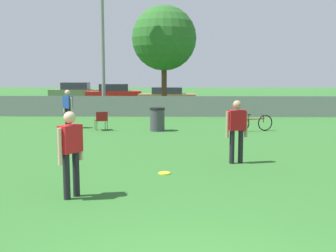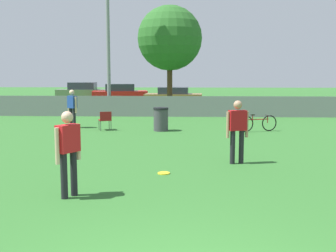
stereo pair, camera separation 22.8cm
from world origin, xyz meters
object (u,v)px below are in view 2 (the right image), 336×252
Objects in this scene: player_defender_red at (68,147)px; frisbee_disc at (164,173)px; parked_car_red at (120,94)px; tree_near_pole at (170,38)px; spectator_in_blue at (72,106)px; parked_car_olive at (83,92)px; parked_car_tan at (173,96)px; trash_bin at (161,119)px; bicycle_sideline at (258,123)px; folding_chair_sideline at (105,119)px; light_pole at (108,14)px; player_thrower_red at (237,127)px.

frisbee_disc is (1.70, 1.93, -0.95)m from player_defender_red.
parked_car_red is at bearing 101.62° from frisbee_disc.
tree_near_pole is 3.88× the size of spectator_in_blue.
parked_car_olive reaches higher than parked_car_tan.
trash_bin is (3.82, -0.74, -0.47)m from spectator_in_blue.
parked_car_red reaches higher than bicycle_sideline.
spectator_in_blue is 1.01× the size of bicycle_sideline.
bicycle_sideline is at bearing -71.26° from parked_car_tan.
player_defender_red reaches higher than bicycle_sideline.
parked_car_olive is (-7.46, 17.12, 0.26)m from trash_bin.
folding_chair_sideline is 0.82× the size of trash_bin.
light_pole is 2.10× the size of parked_car_red.
player_thrower_red is at bearing 171.01° from spectator_in_blue.
light_pole is at bearing -94.23° from parked_car_red.
parked_car_tan is at bearing 89.55° from trash_bin.
player_defender_red is at bearing -93.78° from tree_near_pole.
parked_car_olive is (-11.35, 17.16, 0.40)m from bicycle_sideline.
player_defender_red is 5.66× the size of frisbee_disc.
parked_car_tan is (7.56, -4.58, -0.07)m from parked_car_olive.
spectator_in_blue is 12.43m from parked_car_tan.
light_pole is 8.53m from trash_bin.
trash_bin is at bearing 95.76° from player_thrower_red.
parked_car_tan is at bearing -69.76° from spectator_in_blue.
light_pole is 1.48× the size of tree_near_pole.
tree_near_pole reaches higher than bicycle_sideline.
player_defender_red is 21.72m from parked_car_tan.
light_pole is 12.69m from parked_car_olive.
parked_car_tan reaches higher than trash_bin.
parked_car_red is (-6.52, 21.58, -0.27)m from player_thrower_red.
folding_chair_sideline is at bearing -92.90° from parked_car_red.
trash_bin is (0.00, -8.62, -3.88)m from tree_near_pole.
folding_chair_sideline is at bearing 178.11° from trash_bin.
parked_car_tan is at bearing 81.31° from player_thrower_red.
spectator_in_blue is 1.74m from folding_chair_sideline.
parked_car_olive reaches higher than frisbee_disc.
player_defender_red is 9.30m from folding_chair_sideline.
frisbee_disc is at bearing 90.08° from folding_chair_sideline.
parked_car_tan is at bearing 88.49° from tree_near_pole.
parked_car_tan is at bearing -33.57° from parked_car_olive.
folding_chair_sideline is 2.29m from trash_bin.
parked_car_olive is at bearing 113.55° from trash_bin.
folding_chair_sideline is 17.82m from parked_car_olive.
light_pole reaches higher than parked_car_red.
player_defender_red is (-1.17, -17.77, -3.39)m from tree_near_pole.
spectator_in_blue is at bearing -115.82° from tree_near_pole.
parked_car_olive reaches higher than bicycle_sideline.
tree_near_pole is 1.42× the size of parked_car_red.
tree_near_pole is 9.40m from spectator_in_blue.
frisbee_disc is (0.52, -15.84, -4.34)m from tree_near_pole.
player_thrower_red is at bearing -69.35° from parked_car_olive.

